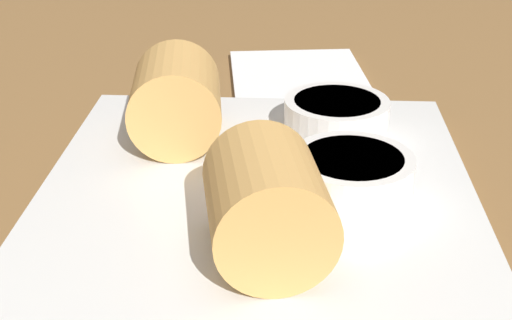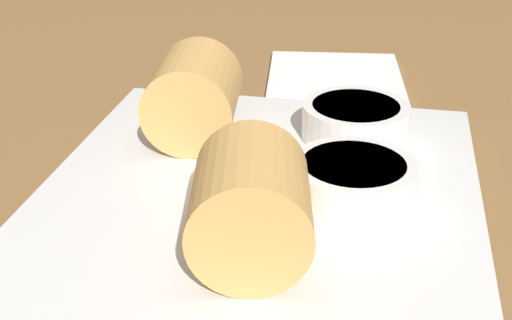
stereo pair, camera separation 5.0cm
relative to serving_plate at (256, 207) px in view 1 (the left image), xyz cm
name	(u,v)px [view 1 (the left image)]	position (x,y,z in cm)	size (l,w,h in cm)	color
table_surface	(297,249)	(1.58, 2.49, -1.76)	(180.00, 140.00, 2.00)	olive
serving_plate	(256,207)	(0.00, 0.00, 0.00)	(30.63, 25.92, 1.50)	white
roll_front_left	(176,96)	(-7.95, -5.80, 3.72)	(8.56, 6.79, 5.96)	#DBA356
roll_front_right	(266,199)	(5.47, 0.80, 3.72)	(8.68, 7.16, 5.96)	#DBA356
dipping_bowl_near	(352,174)	(-0.63, 5.53, 2.06)	(7.20, 7.20, 2.43)	white
dipping_bowl_far	(336,115)	(-9.21, 5.04, 2.06)	(7.20, 7.20, 2.43)	white
napkin	(301,78)	(-23.29, 2.67, -0.46)	(14.88, 13.10, 0.60)	white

